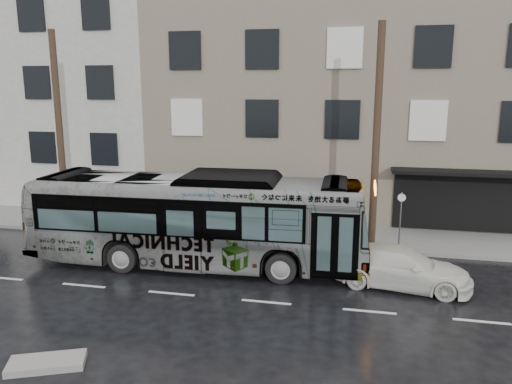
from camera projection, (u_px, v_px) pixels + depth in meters
ground at (196, 267)px, 18.88m from camera, size 120.00×120.00×0.00m
sidewalk at (230, 230)px, 23.55m from camera, size 90.00×3.60×0.15m
building_taupe at (347, 108)px, 28.85m from camera, size 20.00×12.00×11.00m
building_grey at (12, 67)px, 34.49m from camera, size 26.00×15.00×16.00m
utility_pole_front at (376, 139)px, 19.73m from camera, size 0.30×0.30×9.00m
utility_pole_rear at (60, 133)px, 22.61m from camera, size 0.30×0.30×9.00m
sign_post at (400, 221)px, 20.19m from camera, size 0.06×0.06×2.40m
bus at (197, 219)px, 18.83m from camera, size 12.92×3.40×3.57m
white_sedan at (400, 267)px, 16.98m from camera, size 4.90×2.53×1.36m
slush_pile at (47, 363)px, 12.18m from camera, size 1.97×1.44×0.18m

